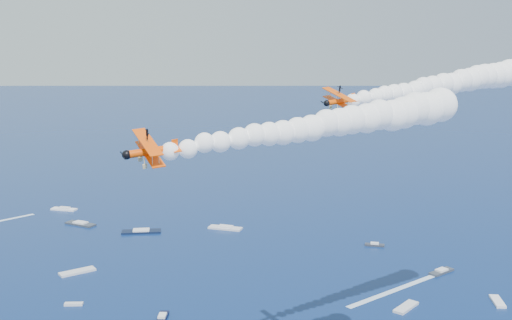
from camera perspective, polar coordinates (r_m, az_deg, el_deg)
name	(u,v)px	position (r m, az deg, el deg)	size (l,w,h in m)	color
biplane_lead	(340,101)	(114.52, 7.57, 5.27)	(6.97, 7.82, 4.71)	#F44F05
biplane_trail	(152,151)	(92.56, -9.34, 0.79)	(8.36, 9.38, 5.65)	#FF4D05
smoke_trail_lead	(447,84)	(133.83, 16.77, 6.59)	(54.05, 18.07, 10.30)	white
smoke_trail_trail	(319,126)	(103.02, 5.65, 3.07)	(55.22, 11.54, 10.30)	white
spectator_boats	(130,273)	(206.40, -11.27, -9.90)	(204.01, 181.80, 0.70)	silver
boat_wakes	(37,246)	(240.97, -19.10, -7.33)	(213.57, 136.40, 0.04)	white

